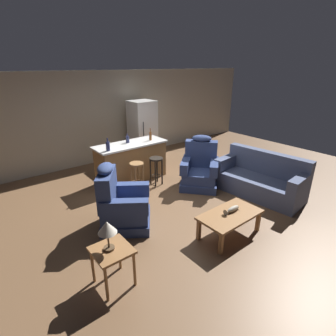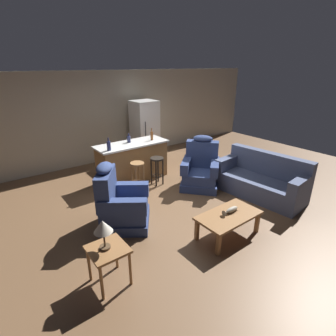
{
  "view_description": "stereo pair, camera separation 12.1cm",
  "coord_description": "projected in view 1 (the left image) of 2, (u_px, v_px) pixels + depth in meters",
  "views": [
    {
      "loc": [
        -3.13,
        -4.03,
        2.76
      ],
      "look_at": [
        0.02,
        -0.1,
        0.75
      ],
      "focal_mm": 28.0,
      "sensor_mm": 36.0,
      "label": 1
    },
    {
      "loc": [
        -3.04,
        -4.1,
        2.76
      ],
      "look_at": [
        0.02,
        -0.1,
        0.75
      ],
      "focal_mm": 28.0,
      "sensor_mm": 36.0,
      "label": 2
    }
  ],
  "objects": [
    {
      "name": "ground_plane",
      "position": [
        165.0,
        198.0,
        5.76
      ],
      "size": [
        12.0,
        12.0,
        0.0
      ],
      "color": "brown"
    },
    {
      "name": "back_wall",
      "position": [
        98.0,
        118.0,
        7.55
      ],
      "size": [
        12.0,
        0.05,
        2.6
      ],
      "color": "#A89E89",
      "rests_on": "ground_plane"
    },
    {
      "name": "coffee_table",
      "position": [
        230.0,
        217.0,
        4.41
      ],
      "size": [
        1.1,
        0.6,
        0.42
      ],
      "color": "olive",
      "rests_on": "ground_plane"
    },
    {
      "name": "fish_figurine",
      "position": [
        232.0,
        210.0,
        4.43
      ],
      "size": [
        0.34,
        0.1,
        0.1
      ],
      "color": "#4C3823",
      "rests_on": "coffee_table"
    },
    {
      "name": "couch",
      "position": [
        260.0,
        180.0,
        5.87
      ],
      "size": [
        1.02,
        1.97,
        0.94
      ],
      "rotation": [
        0.0,
        0.0,
        3.24
      ],
      "color": "#4C5675",
      "rests_on": "ground_plane"
    },
    {
      "name": "recliner_near_lamp",
      "position": [
        121.0,
        204.0,
        4.67
      ],
      "size": [
        1.17,
        1.17,
        1.2
      ],
      "rotation": [
        0.0,
        0.0,
        -0.62
      ],
      "color": "navy",
      "rests_on": "ground_plane"
    },
    {
      "name": "recliner_near_island",
      "position": [
        200.0,
        169.0,
        6.24
      ],
      "size": [
        1.18,
        1.18,
        1.2
      ],
      "rotation": [
        0.0,
        0.0,
        3.85
      ],
      "color": "navy",
      "rests_on": "ground_plane"
    },
    {
      "name": "end_table",
      "position": [
        112.0,
        255.0,
        3.37
      ],
      "size": [
        0.48,
        0.48,
        0.56
      ],
      "color": "olive",
      "rests_on": "ground_plane"
    },
    {
      "name": "table_lamp",
      "position": [
        107.0,
        229.0,
        3.22
      ],
      "size": [
        0.24,
        0.24,
        0.41
      ],
      "color": "#4C3823",
      "rests_on": "end_table"
    },
    {
      "name": "kitchen_island",
      "position": [
        131.0,
        162.0,
        6.56
      ],
      "size": [
        1.8,
        0.7,
        0.95
      ],
      "color": "olive",
      "rests_on": "ground_plane"
    },
    {
      "name": "bar_stool_left",
      "position": [
        137.0,
        172.0,
        5.97
      ],
      "size": [
        0.32,
        0.32,
        0.68
      ],
      "color": "olive",
      "rests_on": "ground_plane"
    },
    {
      "name": "bar_stool_right",
      "position": [
        156.0,
        166.0,
        6.29
      ],
      "size": [
        0.32,
        0.32,
        0.68
      ],
      "color": "black",
      "rests_on": "ground_plane"
    },
    {
      "name": "refrigerator",
      "position": [
        143.0,
        130.0,
        7.95
      ],
      "size": [
        0.7,
        0.69,
        1.76
      ],
      "color": "white",
      "rests_on": "ground_plane"
    },
    {
      "name": "bottle_tall_green",
      "position": [
        128.0,
        139.0,
        6.42
      ],
      "size": [
        0.09,
        0.09,
        0.23
      ],
      "color": "#23284C",
      "rests_on": "kitchen_island"
    },
    {
      "name": "bottle_short_amber",
      "position": [
        108.0,
        146.0,
        5.81
      ],
      "size": [
        0.09,
        0.09,
        0.29
      ],
      "color": "#23284C",
      "rests_on": "kitchen_island"
    },
    {
      "name": "bottle_wine_dark",
      "position": [
        150.0,
        136.0,
        6.62
      ],
      "size": [
        0.07,
        0.07,
        0.31
      ],
      "color": "brown",
      "rests_on": "kitchen_island"
    }
  ]
}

